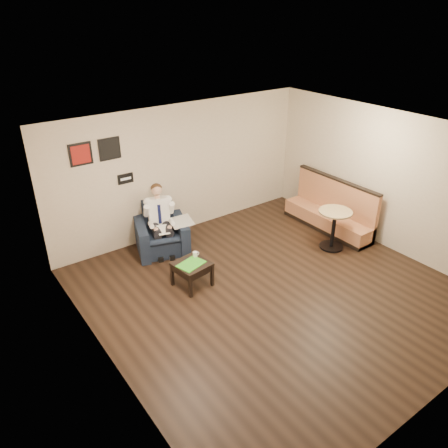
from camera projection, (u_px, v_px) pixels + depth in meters
ground at (273, 291)px, 7.77m from camera, size 6.00×6.00×0.00m
wall_back at (182, 170)px, 9.29m from camera, size 6.00×0.02×2.80m
wall_left at (102, 283)px, 5.57m from camera, size 0.02×6.00×2.80m
wall_right at (389, 181)px, 8.70m from camera, size 0.02×6.00×2.80m
ceiling at (282, 137)px, 6.50m from camera, size 6.00×6.00×0.02m
seating_sign at (126, 179)px, 8.56m from camera, size 0.32×0.02×0.20m
art_print_left at (81, 154)px, 7.84m from camera, size 0.42×0.03×0.42m
art_print_right at (110, 149)px, 8.13m from camera, size 0.42×0.03×0.42m
armchair at (161, 229)px, 8.84m from camera, size 1.26×1.26×0.96m
seated_man at (162, 224)px, 8.65m from camera, size 0.90×1.09×1.32m
lap_papers at (163, 230)px, 8.59m from camera, size 0.29×0.36×0.01m
newspaper at (181, 221)px, 8.77m from camera, size 0.55×0.62×0.01m
side_table at (192, 274)px, 7.83m from camera, size 0.65×0.65×0.47m
green_folder at (191, 264)px, 7.69m from camera, size 0.54×0.45×0.01m
coffee_mug at (195, 254)px, 7.90m from camera, size 0.10×0.10×0.10m
smartphone at (188, 258)px, 7.86m from camera, size 0.15×0.08×0.01m
banquette at (329, 206)px, 9.65m from camera, size 0.53×2.22×1.14m
cafe_table at (333, 229)px, 8.97m from camera, size 0.85×0.85×0.84m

